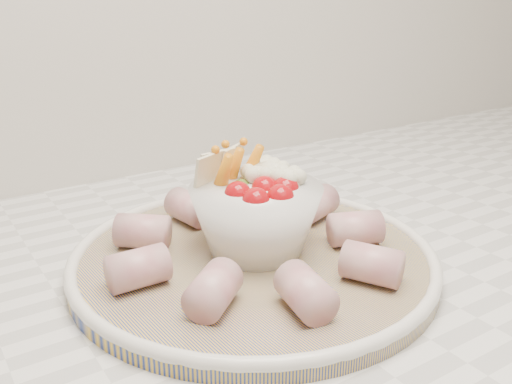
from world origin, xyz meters
TOP-DOWN VIEW (x-y plane):
  - serving_platter at (0.01, 1.42)m, footprint 0.37×0.37m
  - veggie_bowl at (0.01, 1.42)m, footprint 0.13×0.13m
  - cured_meat_rolls at (0.01, 1.42)m, footprint 0.27×0.27m

SIDE VIEW (x-z plane):
  - serving_platter at x=0.01m, z-range 0.92..0.94m
  - cured_meat_rolls at x=0.01m, z-range 0.94..0.97m
  - veggie_bowl at x=0.01m, z-range 0.92..1.02m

